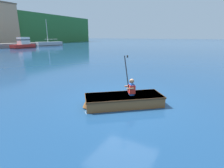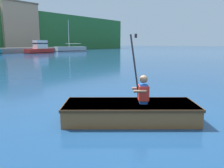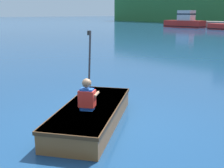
{
  "view_description": "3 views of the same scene",
  "coord_description": "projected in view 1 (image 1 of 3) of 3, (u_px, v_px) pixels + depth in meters",
  "views": [
    {
      "loc": [
        -5.67,
        -2.72,
        2.46
      ],
      "look_at": [
        -0.25,
        0.36,
        0.74
      ],
      "focal_mm": 28.0,
      "sensor_mm": 36.0,
      "label": 1
    },
    {
      "loc": [
        -3.93,
        -2.73,
        1.63
      ],
      "look_at": [
        -0.25,
        0.36,
        0.74
      ],
      "focal_mm": 35.0,
      "sensor_mm": 36.0,
      "label": 2
    },
    {
      "loc": [
        4.09,
        -2.96,
        2.13
      ],
      "look_at": [
        -0.25,
        0.36,
        0.74
      ],
      "focal_mm": 45.0,
      "sensor_mm": 36.0,
      "label": 3
    }
  ],
  "objects": [
    {
      "name": "ground_plane",
      "position": [
        123.0,
        102.0,
        6.7
      ],
      "size": [
        300.0,
        300.0,
        0.0
      ],
      "primitive_type": "plane",
      "color": "navy"
    },
    {
      "name": "moored_boat_dock_west_inner",
      "position": [
        49.0,
        44.0,
        43.24
      ],
      "size": [
        6.6,
        3.36,
        6.28
      ],
      "color": "#9EA3A8",
      "rests_on": "ground"
    },
    {
      "name": "moored_boat_dock_center_near",
      "position": [
        23.0,
        44.0,
        35.67
      ],
      "size": [
        5.18,
        2.16,
        2.21
      ],
      "color": "red",
      "rests_on": "ground"
    },
    {
      "name": "rowboat_foreground",
      "position": [
        123.0,
        100.0,
        6.35
      ],
      "size": [
        2.59,
        2.8,
        0.39
      ],
      "color": "brown",
      "rests_on": "ground"
    },
    {
      "name": "person_paddler",
      "position": [
        131.0,
        87.0,
        6.29
      ],
      "size": [
        0.46,
        0.46,
        1.43
      ],
      "color": "#1E4CA5",
      "rests_on": "rowboat_foreground"
    }
  ]
}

